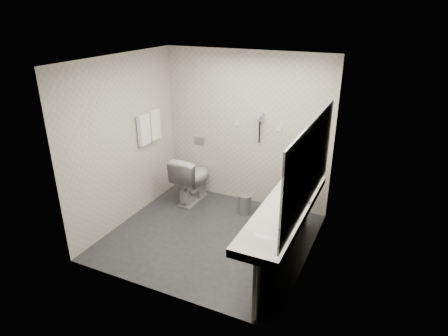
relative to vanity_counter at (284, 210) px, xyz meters
The scene contains 30 objects.
floor 1.39m from the vanity_counter, 169.92° to the left, with size 2.80×2.80×0.00m, color #25262A.
ceiling 2.05m from the vanity_counter, 169.92° to the left, with size 2.80×2.80×0.00m, color silver.
wall_back 1.93m from the vanity_counter, 126.87° to the left, with size 2.80×2.80×0.00m, color beige.
wall_front 1.64m from the vanity_counter, 135.64° to the right, with size 2.80×2.80×0.00m, color beige.
wall_left 2.57m from the vanity_counter, behind, with size 2.60×2.60×0.00m, color beige.
wall_right 0.56m from the vanity_counter, 36.03° to the left, with size 2.60×2.60×0.00m, color beige.
vanity_counter is the anchor object (origin of this frame).
vanity_panel 0.43m from the vanity_counter, ahead, with size 0.03×2.15×0.75m, color gray.
vanity_post_near 1.12m from the vanity_counter, 86.97° to the right, with size 0.06×0.06×0.75m, color silver.
vanity_post_far 1.12m from the vanity_counter, 86.97° to the left, with size 0.06×0.06×0.75m, color silver.
mirror 0.70m from the vanity_counter, ahead, with size 0.02×2.20×1.05m, color #B2BCC6.
basin_near 0.65m from the vanity_counter, 90.00° to the right, with size 0.40×0.31×0.05m, color silver.
basin_far 0.65m from the vanity_counter, 90.00° to the left, with size 0.40×0.31×0.05m, color silver.
faucet_near 0.69m from the vanity_counter, 73.30° to the right, with size 0.04×0.04×0.15m, color silver.
faucet_far 0.69m from the vanity_counter, 73.30° to the left, with size 0.04×0.04×0.15m, color silver.
soap_bottle_a 0.12m from the vanity_counter, 41.36° to the right, with size 0.05×0.05×0.11m, color white.
glass_left 0.34m from the vanity_counter, 44.16° to the left, with size 0.07×0.07×0.12m, color silver.
glass_right 0.36m from the vanity_counter, 69.09° to the left, with size 0.06×0.06×0.12m, color silver.
toilet 2.25m from the vanity_counter, 150.36° to the left, with size 0.45×0.80×0.81m, color silver.
flush_plate 2.48m from the vanity_counter, 143.06° to the left, with size 0.18×0.02×0.12m, color #B2B5BA.
pedal_bin 1.55m from the vanity_counter, 131.50° to the left, with size 0.22×0.22×0.30m, color #B2B5BA.
bin_lid 1.49m from the vanity_counter, 131.50° to the left, with size 0.22×0.22×0.01m, color #B2B5BA.
towel_rail 2.69m from the vanity_counter, 163.14° to the left, with size 0.02×0.02×0.62m, color silver.
towel_near 2.59m from the vanity_counter, 166.10° to the left, with size 0.07×0.24×0.48m, color white.
towel_far 2.67m from the vanity_counter, 160.15° to the left, with size 0.07×0.24×0.48m, color white.
dryer_cradle 1.85m from the vanity_counter, 120.76° to the left, with size 0.10×0.04×0.14m, color #97979D.
dryer_barrel 1.81m from the vanity_counter, 122.01° to the left, with size 0.08×0.08×0.14m, color #97979D.
dryer_cord 1.76m from the vanity_counter, 121.02° to the left, with size 0.02×0.02×0.35m, color black.
switch_plate_a 2.04m from the vanity_counter, 130.59° to the left, with size 0.09×0.02×0.09m, color silver.
switch_plate_b 1.69m from the vanity_counter, 111.13° to the left, with size 0.09×0.02×0.09m, color silver.
Camera 1 is at (2.20, -4.24, 3.11)m, focal length 30.92 mm.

